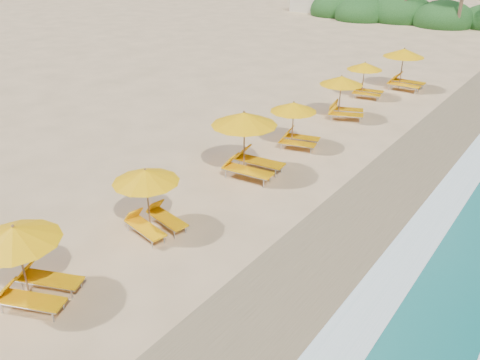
{
  "coord_description": "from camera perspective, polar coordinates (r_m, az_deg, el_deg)",
  "views": [
    {
      "loc": [
        8.47,
        -11.51,
        8.31
      ],
      "look_at": [
        0.0,
        0.0,
        1.2
      ],
      "focal_mm": 36.1,
      "sensor_mm": 36.0,
      "label": 1
    }
  ],
  "objects": [
    {
      "name": "ground",
      "position": [
        16.54,
        0.0,
        -3.73
      ],
      "size": [
        160.0,
        160.0,
        0.0
      ],
      "primitive_type": "plane",
      "color": "tan",
      "rests_on": "ground"
    },
    {
      "name": "beach_building",
      "position": [
        67.22,
        9.8,
        20.2
      ],
      "size": [
        7.0,
        5.0,
        2.8
      ],
      "primitive_type": "cube",
      "color": "beige",
      "rests_on": "ground"
    },
    {
      "name": "station_4",
      "position": [
        15.2,
        -10.54,
        -1.98
      ],
      "size": [
        2.54,
        2.43,
        2.12
      ],
      "rotation": [
        0.0,
        0.0,
        -0.18
      ],
      "color": "olive",
      "rests_on": "ground"
    },
    {
      "name": "station_5",
      "position": [
        18.56,
        1.03,
        4.77
      ],
      "size": [
        2.99,
        2.82,
        2.6
      ],
      "rotation": [
        0.0,
        0.0,
        0.11
      ],
      "color": "olive",
      "rests_on": "ground"
    },
    {
      "name": "station_8",
      "position": [
        29.57,
        14.7,
        11.63
      ],
      "size": [
        2.51,
        2.4,
        2.09
      ],
      "rotation": [
        0.0,
        0.0,
        0.19
      ],
      "color": "olive",
      "rests_on": "ground"
    },
    {
      "name": "wet_sand",
      "position": [
        14.88,
        12.63,
        -8.21
      ],
      "size": [
        4.0,
        160.0,
        0.01
      ],
      "primitive_type": "cube",
      "color": "#8A7552",
      "rests_on": "ground"
    },
    {
      "name": "treeline",
      "position": [
        60.37,
        19.32,
        18.12
      ],
      "size": [
        25.8,
        8.8,
        9.74
      ],
      "color": "#163D14",
      "rests_on": "ground"
    },
    {
      "name": "station_7",
      "position": [
        25.58,
        12.15,
        9.87
      ],
      "size": [
        2.94,
        2.92,
        2.26
      ],
      "rotation": [
        0.0,
        0.0,
        0.41
      ],
      "color": "olive",
      "rests_on": "ground"
    },
    {
      "name": "surf_foam",
      "position": [
        14.29,
        22.65,
        -11.38
      ],
      "size": [
        4.0,
        160.0,
        0.01
      ],
      "color": "white",
      "rests_on": "ground"
    },
    {
      "name": "station_6",
      "position": [
        21.49,
        6.68,
        6.86
      ],
      "size": [
        2.6,
        2.52,
        2.09
      ],
      "rotation": [
        0.0,
        0.0,
        0.27
      ],
      "color": "olive",
      "rests_on": "ground"
    },
    {
      "name": "station_3",
      "position": [
        13.18,
        -23.9,
        -8.55
      ],
      "size": [
        2.91,
        2.88,
        2.23
      ],
      "rotation": [
        0.0,
        0.0,
        0.41
      ],
      "color": "olive",
      "rests_on": "ground"
    },
    {
      "name": "station_9",
      "position": [
        31.96,
        18.94,
        12.61
      ],
      "size": [
        2.72,
        2.51,
        2.52
      ],
      "rotation": [
        0.0,
        0.0,
        0.01
      ],
      "color": "olive",
      "rests_on": "ground"
    }
  ]
}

